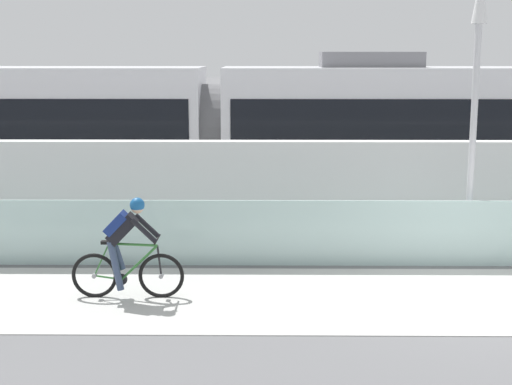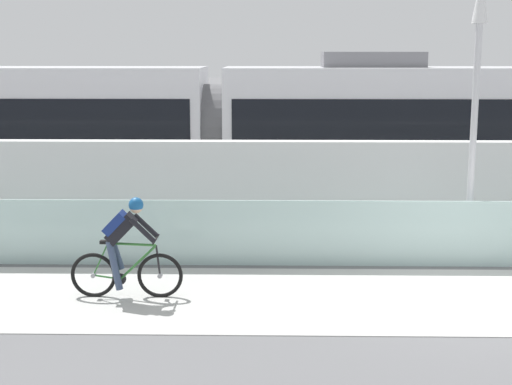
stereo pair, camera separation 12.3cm
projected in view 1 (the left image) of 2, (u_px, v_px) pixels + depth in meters
ground_plane at (482, 299)px, 11.78m from camera, size 200.00×200.00×0.00m
bike_path_deck at (482, 298)px, 11.78m from camera, size 32.00×3.20×0.01m
glass_parapet at (455, 233)px, 13.48m from camera, size 32.00×0.05×1.20m
concrete_barrier_wall at (433, 192)px, 15.17m from camera, size 32.00×0.36×2.06m
tram_rail_near at (408, 215)px, 17.80m from camera, size 32.00×0.08×0.01m
tram_rail_far at (398, 203)px, 19.21m from camera, size 32.00×0.08×0.01m
tram at (213, 132)px, 18.20m from camera, size 22.56×2.54×3.81m
cyclist_on_bike at (126, 249)px, 11.68m from camera, size 1.77×0.58×1.61m
lamp_post_antenna at (476, 82)px, 13.28m from camera, size 0.28×0.28×5.20m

